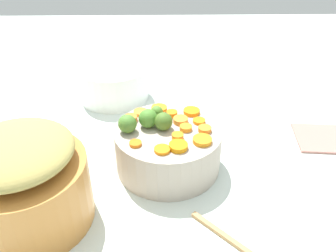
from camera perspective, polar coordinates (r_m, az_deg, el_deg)
tabletop at (r=0.86m, az=-2.02°, el=-6.21°), size 2.40×2.40×0.02m
serving_bowl_carrots at (r=0.81m, az=-0.00°, el=-3.56°), size 0.24×0.24×0.10m
metal_pot at (r=0.73m, az=-21.58°, el=-9.74°), size 0.24×0.24×0.13m
stuffing_mound at (r=0.67m, az=-23.21°, el=-3.76°), size 0.20×0.20×0.06m
carrot_slice_0 at (r=0.81m, az=4.95°, el=0.80°), size 0.04×0.04×0.01m
carrot_slice_1 at (r=0.83m, az=0.62°, el=1.98°), size 0.04×0.04×0.01m
carrot_slice_2 at (r=0.80m, az=2.02°, el=0.94°), size 0.05×0.05×0.01m
carrot_slice_3 at (r=0.72m, az=1.65°, el=-3.23°), size 0.04×0.04×0.01m
carrot_slice_4 at (r=0.74m, az=-5.19°, el=-2.78°), size 0.03×0.03×0.01m
carrot_slice_5 at (r=0.84m, az=3.77°, el=2.32°), size 0.05×0.05×0.01m
carrot_slice_6 at (r=0.75m, az=1.54°, el=-1.65°), size 0.03×0.03×0.01m
carrot_slice_7 at (r=0.74m, az=5.47°, el=-2.27°), size 0.04×0.04×0.01m
carrot_slice_8 at (r=0.84m, az=-4.37°, el=2.20°), size 0.05×0.05×0.01m
carrot_slice_9 at (r=0.78m, az=2.84°, el=-0.28°), size 0.03×0.03×0.01m
carrot_slice_10 at (r=0.81m, az=-5.93°, el=1.22°), size 0.04×0.04×0.01m
carrot_slice_11 at (r=0.78m, az=5.86°, el=-0.52°), size 0.03×0.03×0.01m
carrot_slice_12 at (r=0.72m, az=-0.93°, el=-3.77°), size 0.05×0.05×0.01m
carrot_slice_13 at (r=0.85m, az=-1.42°, el=2.81°), size 0.05×0.05×0.01m
brussels_sprout_0 at (r=0.77m, az=-6.46°, el=0.37°), size 0.04×0.04×0.04m
brussels_sprout_1 at (r=0.82m, az=-1.80°, el=2.25°), size 0.03×0.03×0.03m
brussels_sprout_2 at (r=0.78m, az=-3.19°, el=1.24°), size 0.04×0.04×0.04m
brussels_sprout_3 at (r=0.77m, az=-0.73°, el=0.74°), size 0.04×0.04×0.04m
casserole_dish at (r=1.11m, az=-8.68°, el=6.89°), size 0.21×0.21×0.10m
dish_towel at (r=1.02m, az=25.04°, el=-1.88°), size 0.21×0.14×0.01m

